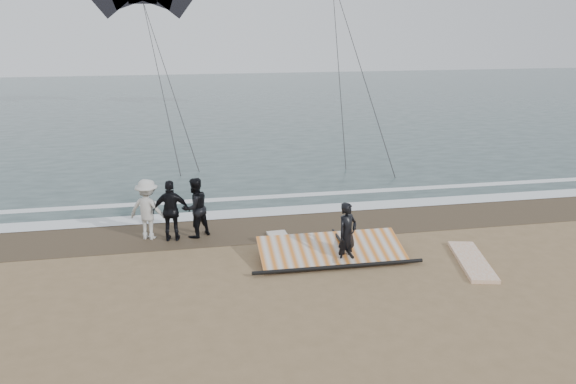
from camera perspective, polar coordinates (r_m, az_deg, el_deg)
name	(u,v)px	position (r m, az deg, el deg)	size (l,w,h in m)	color
ground	(360,284)	(14.47, 7.28, -9.23)	(120.00, 120.00, 0.00)	#8C704C
sea	(233,103)	(45.93, -5.61, 8.94)	(120.00, 54.00, 0.02)	#233838
wet_sand	(317,223)	(18.44, 2.98, -3.19)	(120.00, 2.80, 0.01)	#4C3D2B
foam_near	(308,209)	(19.72, 2.01, -1.76)	(120.00, 0.90, 0.01)	white
foam_far	(298,195)	(21.30, 0.99, -0.32)	(120.00, 0.45, 0.01)	white
man_main	(347,234)	(15.19, 6.03, -4.27)	(0.64, 0.42, 1.75)	black
board_white	(472,261)	(16.30, 18.20, -6.68)	(0.73, 2.61, 0.10)	white
board_cream	(284,245)	(16.59, -0.43, -5.38)	(0.58, 2.19, 0.09)	beige
trio_cluster	(169,209)	(17.25, -11.98, -1.72)	(2.67, 1.22, 1.88)	black
sail_rig	(328,251)	(15.84, 4.09, -5.95)	(4.67, 2.02, 0.51)	black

